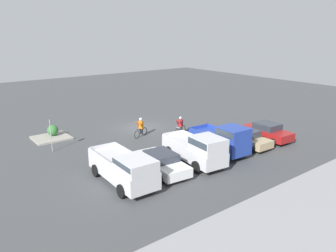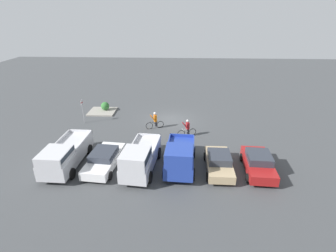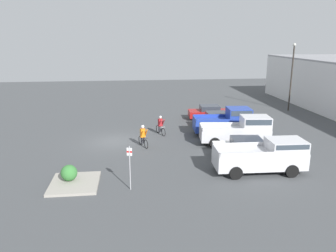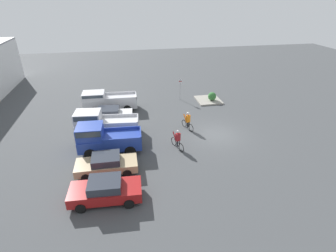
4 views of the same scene
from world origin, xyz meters
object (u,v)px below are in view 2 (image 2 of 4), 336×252
pickup_truck_0 (180,156)px  shrub (105,106)px  cyclist_0 (155,120)px  pickup_truck_2 (65,155)px  sedan_0 (258,163)px  sedan_2 (104,159)px  pickup_truck_1 (140,158)px  sedan_1 (219,162)px  cyclist_1 (187,128)px  fire_lane_sign (83,109)px

pickup_truck_0 → shrub: bearing=-54.0°
cyclist_0 → pickup_truck_2: bearing=51.4°
sedan_0 → sedan_2: size_ratio=0.93×
pickup_truck_0 → pickup_truck_1: size_ratio=0.90×
sedan_1 → cyclist_1: size_ratio=2.45×
sedan_0 → cyclist_1: 7.47m
pickup_truck_0 → sedan_2: bearing=-2.4°
sedan_0 → sedan_1: 2.80m
sedan_2 → pickup_truck_2: pickup_truck_2 is taller
fire_lane_sign → shrub: (-1.27, -3.52, -0.91)m
pickup_truck_0 → cyclist_0: pickup_truck_0 is taller
cyclist_0 → shrub: 7.68m
cyclist_0 → fire_lane_sign: (7.48, -1.01, 0.66)m
sedan_1 → pickup_truck_1: 5.69m
pickup_truck_0 → cyclist_1: (-0.64, -5.77, -0.38)m
sedan_1 → fire_lane_sign: size_ratio=1.68×
sedan_1 → cyclist_1: bearing=-68.6°
cyclist_0 → fire_lane_sign: 7.57m
cyclist_1 → fire_lane_sign: fire_lane_sign is taller
pickup_truck_0 → sedan_2: size_ratio=1.05×
sedan_1 → pickup_truck_0: bearing=4.0°
cyclist_1 → shrub: (9.33, -6.18, -0.20)m
pickup_truck_0 → cyclist_1: 5.81m
sedan_0 → cyclist_0: (8.11, -7.23, 0.15)m
sedan_0 → shrub: size_ratio=4.65×
pickup_truck_0 → fire_lane_sign: bearing=-40.2°
pickup_truck_2 → cyclist_0: 9.45m
cyclist_0 → fire_lane_sign: size_ratio=0.68×
pickup_truck_1 → sedan_1: bearing=-175.0°
sedan_1 → cyclist_0: (5.31, -7.22, 0.18)m
pickup_truck_0 → shrub: size_ratio=5.25×
cyclist_1 → sedan_1: bearing=111.4°
pickup_truck_0 → cyclist_0: (2.49, -7.42, -0.33)m
pickup_truck_2 → cyclist_0: bearing=-128.6°
sedan_1 → cyclist_0: cyclist_0 is taller
sedan_1 → pickup_truck_2: bearing=0.8°
fire_lane_sign → sedan_1: bearing=147.2°
sedan_2 → cyclist_1: bearing=-138.4°
cyclist_0 → cyclist_1: (-3.13, 1.65, -0.05)m
pickup_truck_1 → pickup_truck_2: (5.56, -0.33, -0.08)m
cyclist_1 → pickup_truck_1: bearing=60.2°
pickup_truck_0 → fire_lane_sign: fire_lane_sign is taller
cyclist_1 → shrub: cyclist_1 is taller
cyclist_1 → fire_lane_sign: bearing=-14.1°
cyclist_1 → cyclist_0: bearing=-27.9°
pickup_truck_1 → sedan_2: pickup_truck_1 is taller
sedan_0 → cyclist_1: cyclist_1 is taller
cyclist_1 → fire_lane_sign: 10.96m
sedan_1 → pickup_truck_1: pickup_truck_1 is taller
cyclist_0 → sedan_1: bearing=126.3°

